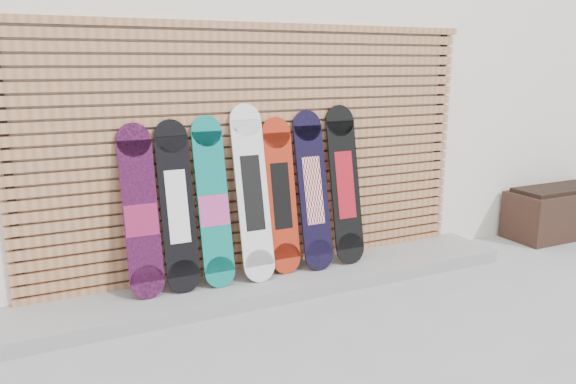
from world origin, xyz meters
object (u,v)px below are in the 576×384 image
object	(u,v)px
snowboard_1	(177,207)
snowboard_3	(252,193)
snowboard_0	(141,213)
snowboard_4	(281,196)
planter_box	(560,212)
snowboard_5	(313,191)
snowboard_2	(213,203)
snowboard_6	(345,185)

from	to	relation	value
snowboard_1	snowboard_3	distance (m)	0.65
snowboard_0	snowboard_4	xyz separation A→B (m)	(1.23, 0.01, 0.01)
planter_box	snowboard_5	distance (m)	3.24
snowboard_1	snowboard_4	bearing A→B (deg)	0.77
snowboard_2	snowboard_3	bearing A→B (deg)	-2.18
snowboard_2	snowboard_6	bearing A→B (deg)	0.32
snowboard_6	snowboard_0	bearing A→B (deg)	179.77
snowboard_5	snowboard_4	bearing A→B (deg)	174.72
snowboard_0	snowboard_2	bearing A→B (deg)	-1.42
snowboard_0	snowboard_1	xyz separation A→B (m)	(0.30, -0.00, 0.02)
planter_box	snowboard_5	bearing A→B (deg)	178.45
snowboard_0	snowboard_6	distance (m)	1.88
snowboard_3	snowboard_4	world-z (taller)	snowboard_3
snowboard_5	snowboard_6	bearing A→B (deg)	1.62
snowboard_3	snowboard_6	xyz separation A→B (m)	(0.94, 0.02, -0.02)
planter_box	snowboard_3	size ratio (longest dim) A/B	0.86
snowboard_0	snowboard_1	bearing A→B (deg)	-0.35
snowboard_1	snowboard_4	xyz separation A→B (m)	(0.94, 0.01, -0.01)
planter_box	snowboard_3	distance (m)	3.83
planter_box	snowboard_1	world-z (taller)	snowboard_1
snowboard_3	snowboard_6	world-z (taller)	snowboard_3
snowboard_6	snowboard_4	bearing A→B (deg)	178.36
snowboard_5	snowboard_0	bearing A→B (deg)	179.35
planter_box	snowboard_0	world-z (taller)	snowboard_0
snowboard_2	snowboard_3	size ratio (longest dim) A/B	0.94
snowboard_0	snowboard_5	distance (m)	1.54
planter_box	snowboard_4	xyz separation A→B (m)	(-3.49, 0.11, 0.52)
snowboard_1	snowboard_6	size ratio (longest dim) A/B	0.96
snowboard_2	snowboard_3	distance (m)	0.35
snowboard_1	snowboard_0	bearing A→B (deg)	179.65
snowboard_2	snowboard_6	size ratio (longest dim) A/B	0.97
snowboard_0	snowboard_4	bearing A→B (deg)	0.50
snowboard_0	planter_box	bearing A→B (deg)	-1.25
planter_box	snowboard_1	bearing A→B (deg)	178.69
planter_box	snowboard_6	size ratio (longest dim) A/B	0.88
snowboard_2	snowboard_3	xyz separation A→B (m)	(0.35, -0.01, 0.05)
planter_box	snowboard_3	xyz separation A→B (m)	(-3.78, 0.08, 0.59)
snowboard_4	planter_box	bearing A→B (deg)	-1.87
snowboard_4	snowboard_6	size ratio (longest dim) A/B	0.94
planter_box	snowboard_0	bearing A→B (deg)	178.75
snowboard_2	snowboard_5	world-z (taller)	snowboard_5
snowboard_6	planter_box	bearing A→B (deg)	-1.93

